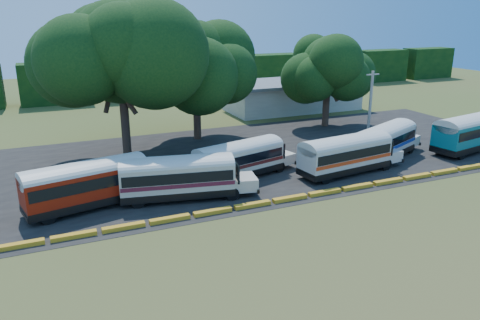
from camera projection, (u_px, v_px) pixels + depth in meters
name	position (u px, v px, depth m)	size (l,w,h in m)	color
ground	(278.00, 209.00, 32.73)	(160.00, 160.00, 0.00)	#34531B
asphalt_strip	(227.00, 159.00, 43.60)	(64.00, 24.00, 0.02)	black
curb	(271.00, 202.00, 33.56)	(53.70, 0.45, 0.30)	gold
terminal_building	(292.00, 95.00, 65.15)	(19.00, 9.00, 4.00)	beige
treeline_backdrop	(136.00, 79.00, 73.80)	(130.00, 4.00, 6.00)	black
bus_red	(89.00, 181.00, 32.42)	(10.57, 4.62, 3.38)	black
bus_cream_west	(180.00, 175.00, 33.89)	(10.26, 4.32, 3.28)	black
bus_cream_east	(241.00, 157.00, 38.37)	(9.73, 4.61, 3.11)	black
bus_white_red	(347.00, 152.00, 39.27)	(10.32, 3.68, 3.32)	black
bus_white_blue	(385.00, 140.00, 43.16)	(10.10, 6.26, 3.28)	black
bus_teal	(473.00, 130.00, 45.72)	(11.40, 4.65, 3.65)	black
tree_west	(120.00, 52.00, 41.61)	(12.49, 12.49, 14.32)	#39251C
tree_center	(195.00, 57.00, 48.09)	(10.07, 10.07, 12.41)	#39251C
tree_east	(328.00, 64.00, 54.21)	(8.45, 8.45, 10.48)	#39251C
utility_pole	(370.00, 104.00, 49.95)	(1.60, 0.30, 7.23)	gray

